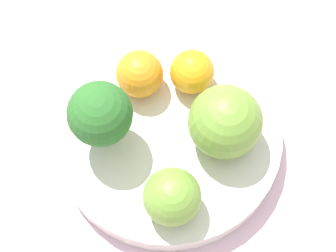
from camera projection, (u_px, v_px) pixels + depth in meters
name	position (u px, v px, depth m)	size (l,w,h in m)	color
ground_plane	(168.00, 150.00, 0.53)	(6.00, 6.00, 0.00)	gray
table_surface	(168.00, 146.00, 0.52)	(1.20, 1.20, 0.02)	silver
bowl	(168.00, 136.00, 0.50)	(0.20, 0.20, 0.03)	silver
broccoli	(100.00, 115.00, 0.44)	(0.05, 0.05, 0.07)	#99C17A
apple_red	(172.00, 197.00, 0.44)	(0.05, 0.05, 0.05)	olive
apple_green	(225.00, 122.00, 0.45)	(0.06, 0.06, 0.06)	olive
orange_front	(140.00, 74.00, 0.48)	(0.04, 0.04, 0.04)	orange
orange_back	(192.00, 72.00, 0.49)	(0.04, 0.04, 0.04)	orange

